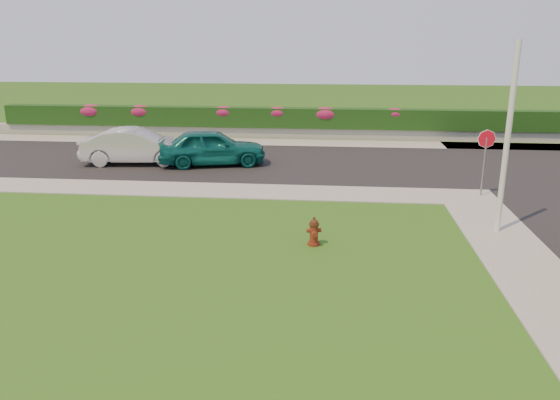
# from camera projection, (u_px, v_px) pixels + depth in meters

# --- Properties ---
(ground) EXTENTS (120.00, 120.00, 0.00)m
(ground) POSITION_uv_depth(u_px,v_px,m) (223.00, 307.00, 11.43)
(ground) COLOR black
(ground) RESTS_ON ground
(street_far) EXTENTS (26.00, 8.00, 0.04)m
(street_far) POSITION_uv_depth(u_px,v_px,m) (177.00, 160.00, 25.26)
(street_far) COLOR black
(street_far) RESTS_ON ground
(sidewalk_far) EXTENTS (24.00, 2.00, 0.04)m
(sidewalk_far) POSITION_uv_depth(u_px,v_px,m) (114.00, 188.00, 20.58)
(sidewalk_far) COLOR gray
(sidewalk_far) RESTS_ON ground
(curb_corner) EXTENTS (2.00, 2.00, 0.04)m
(curb_corner) POSITION_uv_depth(u_px,v_px,m) (468.00, 197.00, 19.35)
(curb_corner) COLOR gray
(curb_corner) RESTS_ON ground
(sidewalk_beyond) EXTENTS (34.00, 2.00, 0.04)m
(sidewalk_beyond) POSITION_uv_depth(u_px,v_px,m) (274.00, 142.00, 29.65)
(sidewalk_beyond) COLOR gray
(sidewalk_beyond) RESTS_ON ground
(retaining_wall) EXTENTS (34.00, 0.40, 0.60)m
(retaining_wall) POSITION_uv_depth(u_px,v_px,m) (277.00, 133.00, 31.00)
(retaining_wall) COLOR gray
(retaining_wall) RESTS_ON ground
(hedge) EXTENTS (32.00, 0.90, 1.10)m
(hedge) POSITION_uv_depth(u_px,v_px,m) (277.00, 118.00, 30.86)
(hedge) COLOR black
(hedge) RESTS_ON retaining_wall
(fire_hydrant) EXTENTS (0.41, 0.39, 0.79)m
(fire_hydrant) POSITION_uv_depth(u_px,v_px,m) (314.00, 232.00, 14.78)
(fire_hydrant) COLOR #581F0D
(fire_hydrant) RESTS_ON ground
(sedan_teal) EXTENTS (4.99, 2.97, 1.59)m
(sedan_teal) POSITION_uv_depth(u_px,v_px,m) (212.00, 147.00, 24.03)
(sedan_teal) COLOR #0B5550
(sedan_teal) RESTS_ON street_far
(sedan_silver) EXTENTS (4.91, 2.17, 1.57)m
(sedan_silver) POSITION_uv_depth(u_px,v_px,m) (136.00, 146.00, 24.27)
(sedan_silver) COLOR #B6B8BF
(sedan_silver) RESTS_ON street_far
(utility_pole) EXTENTS (0.16, 0.16, 5.40)m
(utility_pole) POSITION_uv_depth(u_px,v_px,m) (507.00, 140.00, 15.13)
(utility_pole) COLOR silver
(utility_pole) RESTS_ON ground
(stop_sign) EXTENTS (0.65, 0.11, 2.40)m
(stop_sign) POSITION_uv_depth(u_px,v_px,m) (486.00, 147.00, 19.01)
(stop_sign) COLOR slate
(stop_sign) RESTS_ON ground
(flower_clump_a) EXTENTS (1.50, 0.97, 0.75)m
(flower_clump_a) POSITION_uv_depth(u_px,v_px,m) (91.00, 111.00, 31.72)
(flower_clump_a) COLOR #AD1D4E
(flower_clump_a) RESTS_ON hedge
(flower_clump_b) EXTENTS (1.43, 0.92, 0.72)m
(flower_clump_b) POSITION_uv_depth(u_px,v_px,m) (141.00, 111.00, 31.44)
(flower_clump_b) COLOR #AD1D4E
(flower_clump_b) RESTS_ON hedge
(flower_clump_c) EXTENTS (1.33, 0.85, 0.66)m
(flower_clump_c) POSITION_uv_depth(u_px,v_px,m) (224.00, 112.00, 30.97)
(flower_clump_c) COLOR #AD1D4E
(flower_clump_c) RESTS_ON hedge
(flower_clump_d) EXTENTS (1.30, 0.83, 0.65)m
(flower_clump_d) POSITION_uv_depth(u_px,v_px,m) (278.00, 113.00, 30.68)
(flower_clump_d) COLOR #AD1D4E
(flower_clump_d) RESTS_ON hedge
(flower_clump_e) EXTENTS (1.49, 0.96, 0.75)m
(flower_clump_e) POSITION_uv_depth(u_px,v_px,m) (325.00, 114.00, 30.44)
(flower_clump_e) COLOR #AD1D4E
(flower_clump_e) RESTS_ON hedge
(flower_clump_f) EXTENTS (1.19, 0.77, 0.60)m
(flower_clump_f) POSITION_uv_depth(u_px,v_px,m) (395.00, 114.00, 30.06)
(flower_clump_f) COLOR #AD1D4E
(flower_clump_f) RESTS_ON hedge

